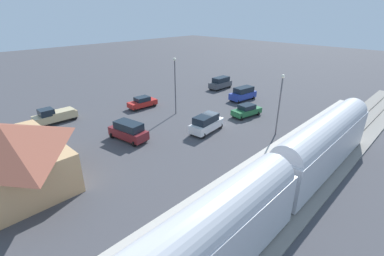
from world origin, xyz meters
name	(u,v)px	position (x,y,z in m)	size (l,w,h in m)	color
ground_plane	(213,126)	(0.00, 0.00, 0.00)	(200.00, 200.00, 0.00)	#424247
railway_track	(321,164)	(-14.00, 0.00, 0.09)	(4.80, 70.00, 0.30)	gray
platform	(284,150)	(-10.00, 0.00, 0.15)	(3.20, 46.00, 0.30)	#B7B2A8
passenger_train	(278,180)	(-14.00, 9.44, 2.86)	(2.93, 34.04, 4.98)	silver
station_building	(7,155)	(4.00, 22.00, 2.97)	(11.47, 8.41, 5.71)	tan
pedestrian_on_platform	(284,147)	(-10.61, 1.51, 1.28)	(0.36, 0.36, 1.71)	#23284C
suv_maroon	(128,131)	(4.49, 9.94, 1.15)	(5.13, 2.93, 2.22)	maroon
suv_blue	(243,93)	(3.76, -12.32, 1.15)	(2.54, 5.10, 2.22)	#283D9E
pickup_tan	(54,115)	(16.21, 13.88, 1.03)	(2.09, 5.45, 2.14)	#C6B284
suv_charcoal	(221,83)	(11.10, -15.43, 1.15)	(2.00, 4.92, 2.22)	#47494F
suv_white	(206,123)	(-0.50, 1.89, 1.15)	(2.47, 5.08, 2.22)	white
sedan_red	(142,102)	(12.73, 1.91, 0.88)	(2.13, 4.61, 1.74)	red
sedan_green	(247,110)	(-1.01, -6.26, 0.88)	(2.64, 4.76, 1.74)	#236638
light_pole_near_platform	(280,98)	(-7.20, -3.35, 4.71)	(0.44, 0.44, 7.45)	#515156
light_pole_lot_center	(175,80)	(7.00, 0.14, 5.08)	(0.44, 0.44, 8.12)	#515156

